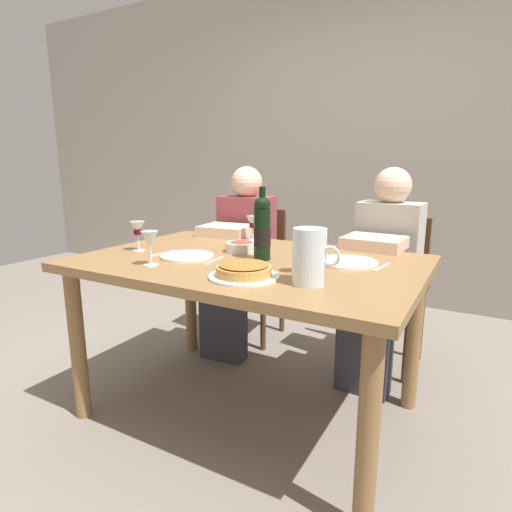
% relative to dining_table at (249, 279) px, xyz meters
% --- Properties ---
extents(ground_plane, '(8.00, 8.00, 0.00)m').
position_rel_dining_table_xyz_m(ground_plane, '(0.00, 0.00, -0.67)').
color(ground_plane, slate).
extents(back_wall, '(8.00, 0.10, 2.80)m').
position_rel_dining_table_xyz_m(back_wall, '(0.00, 2.07, 0.73)').
color(back_wall, '#A3998E').
rests_on(back_wall, ground).
extents(dining_table, '(1.50, 1.00, 0.76)m').
position_rel_dining_table_xyz_m(dining_table, '(0.00, 0.00, 0.00)').
color(dining_table, olive).
rests_on(dining_table, ground).
extents(wine_bottle, '(0.08, 0.08, 0.32)m').
position_rel_dining_table_xyz_m(wine_bottle, '(0.06, 0.02, 0.23)').
color(wine_bottle, black).
rests_on(wine_bottle, dining_table).
extents(water_pitcher, '(0.17, 0.12, 0.20)m').
position_rel_dining_table_xyz_m(water_pitcher, '(0.39, -0.24, 0.18)').
color(water_pitcher, silver).
rests_on(water_pitcher, dining_table).
extents(baked_tart, '(0.27, 0.27, 0.06)m').
position_rel_dining_table_xyz_m(baked_tart, '(0.14, -0.28, 0.12)').
color(baked_tart, white).
rests_on(baked_tart, dining_table).
extents(salad_bowl, '(0.15, 0.15, 0.05)m').
position_rel_dining_table_xyz_m(salad_bowl, '(-0.11, 0.12, 0.12)').
color(salad_bowl, silver).
rests_on(salad_bowl, dining_table).
extents(wine_glass_left_diner, '(0.07, 0.07, 0.14)m').
position_rel_dining_table_xyz_m(wine_glass_left_diner, '(-0.21, 0.41, 0.19)').
color(wine_glass_left_diner, silver).
rests_on(wine_glass_left_diner, dining_table).
extents(wine_glass_right_diner, '(0.07, 0.07, 0.15)m').
position_rel_dining_table_xyz_m(wine_glass_right_diner, '(-0.56, -0.11, 0.20)').
color(wine_glass_right_diner, silver).
rests_on(wine_glass_right_diner, dining_table).
extents(wine_glass_centre, '(0.07, 0.07, 0.14)m').
position_rel_dining_table_xyz_m(wine_glass_centre, '(0.31, -0.11, 0.19)').
color(wine_glass_centre, silver).
rests_on(wine_glass_centre, dining_table).
extents(wine_glass_spare, '(0.07, 0.07, 0.15)m').
position_rel_dining_table_xyz_m(wine_glass_spare, '(-0.30, -0.31, 0.20)').
color(wine_glass_spare, silver).
rests_on(wine_glass_spare, dining_table).
extents(dinner_plate_left_setting, '(0.26, 0.26, 0.01)m').
position_rel_dining_table_xyz_m(dinner_plate_left_setting, '(0.41, 0.13, 0.10)').
color(dinner_plate_left_setting, white).
rests_on(dinner_plate_left_setting, dining_table).
extents(dinner_plate_right_setting, '(0.24, 0.24, 0.01)m').
position_rel_dining_table_xyz_m(dinner_plate_right_setting, '(-0.26, -0.11, 0.10)').
color(dinner_plate_right_setting, white).
rests_on(dinner_plate_right_setting, dining_table).
extents(fork_left_setting, '(0.03, 0.16, 0.00)m').
position_rel_dining_table_xyz_m(fork_left_setting, '(0.26, 0.13, 0.09)').
color(fork_left_setting, silver).
rests_on(fork_left_setting, dining_table).
extents(knife_left_setting, '(0.03, 0.18, 0.00)m').
position_rel_dining_table_xyz_m(knife_left_setting, '(0.56, 0.13, 0.09)').
color(knife_left_setting, silver).
rests_on(knife_left_setting, dining_table).
extents(knife_right_setting, '(0.04, 0.18, 0.00)m').
position_rel_dining_table_xyz_m(knife_right_setting, '(-0.11, -0.11, 0.09)').
color(knife_right_setting, silver).
rests_on(knife_right_setting, dining_table).
extents(spoon_right_setting, '(0.03, 0.16, 0.00)m').
position_rel_dining_table_xyz_m(spoon_right_setting, '(-0.41, -0.11, 0.09)').
color(spoon_right_setting, silver).
rests_on(spoon_right_setting, dining_table).
extents(chair_left, '(0.43, 0.43, 0.87)m').
position_rel_dining_table_xyz_m(chair_left, '(-0.46, 0.87, -0.17)').
color(chair_left, brown).
rests_on(chair_left, ground).
extents(diner_left, '(0.36, 0.52, 1.16)m').
position_rel_dining_table_xyz_m(diner_left, '(-0.44, 0.64, -0.05)').
color(diner_left, '#8E3D42').
rests_on(diner_left, ground).
extents(chair_right, '(0.42, 0.42, 0.87)m').
position_rel_dining_table_xyz_m(chair_right, '(0.45, 0.91, -0.17)').
color(chair_right, brown).
rests_on(chair_right, ground).
extents(diner_right, '(0.35, 0.52, 1.16)m').
position_rel_dining_table_xyz_m(diner_right, '(0.44, 0.67, -0.05)').
color(diner_right, '#B7B2A8').
rests_on(diner_right, ground).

